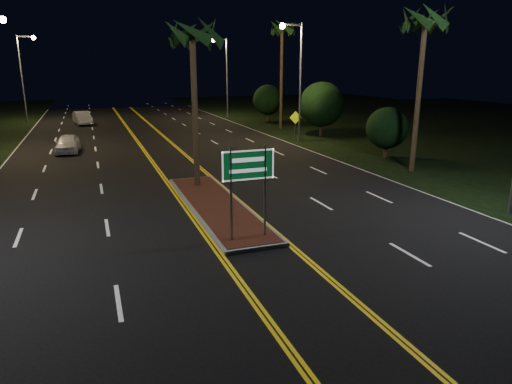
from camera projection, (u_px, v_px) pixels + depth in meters
name	position (u px, v px, depth m)	size (l,w,h in m)	color
ground	(280.00, 276.00, 13.14)	(120.00, 120.00, 0.00)	black
grass_right	(458.00, 127.00, 45.72)	(40.00, 110.00, 0.01)	black
median_island	(216.00, 206.00, 19.46)	(2.25, 10.25, 0.17)	gray
highway_sign	(248.00, 174.00, 15.04)	(1.80, 0.08, 3.20)	gray
streetlight_left_far	(25.00, 68.00, 47.96)	(1.91, 0.44, 9.00)	gray
streetlight_right_mid	(296.00, 69.00, 35.08)	(1.91, 0.44, 9.00)	gray
streetlight_right_far	(224.00, 68.00, 53.19)	(1.91, 0.44, 9.00)	gray
palm_median	(192.00, 34.00, 20.72)	(2.40, 2.40, 8.30)	#382819
palm_right_near	(426.00, 20.00, 24.16)	(2.40, 2.40, 9.30)	#382819
palm_right_far	(282.00, 29.00, 42.12)	(2.40, 2.40, 10.30)	#382819
shrub_near	(387.00, 128.00, 29.78)	(2.70, 2.70, 3.30)	#382819
shrub_mid	(322.00, 104.00, 38.79)	(3.78, 3.78, 4.62)	#382819
shrub_far	(268.00, 100.00, 49.69)	(3.24, 3.24, 3.96)	#382819
car_near	(67.00, 142.00, 31.88)	(1.87, 4.36, 1.45)	silver
car_far	(82.00, 117.00, 47.36)	(2.02, 4.72, 1.57)	silver
warning_sign	(295.00, 122.00, 36.54)	(1.00, 0.12, 2.40)	gray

